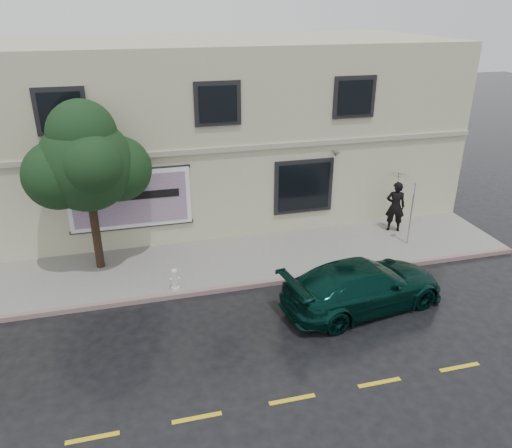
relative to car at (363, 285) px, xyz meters
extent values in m
plane|color=black|center=(-3.22, 0.37, -0.73)|extent=(90.00, 90.00, 0.00)
cube|color=gray|center=(-3.22, 3.62, -0.65)|extent=(20.00, 3.50, 0.15)
cube|color=slate|center=(-3.22, 1.87, -0.65)|extent=(20.00, 0.18, 0.16)
cube|color=gold|center=(-3.22, -3.13, -0.72)|extent=(19.00, 0.12, 0.01)
cube|color=#B8B594|center=(-3.22, 9.37, 2.77)|extent=(20.00, 8.00, 7.00)
cube|color=#9E9984|center=(-3.22, 5.33, 2.87)|extent=(20.00, 0.12, 0.18)
cube|color=black|center=(-0.02, 5.33, 1.22)|extent=(2.30, 0.10, 2.10)
cube|color=black|center=(-0.02, 5.27, 1.22)|extent=(2.00, 0.05, 1.80)
cube|color=black|center=(-8.22, 5.27, 4.47)|extent=(1.30, 0.05, 1.20)
cube|color=black|center=(-3.22, 5.27, 4.47)|extent=(1.30, 0.05, 1.20)
cube|color=black|center=(1.78, 5.27, 4.47)|extent=(1.30, 0.05, 1.20)
cube|color=white|center=(-6.42, 5.30, 1.32)|extent=(4.20, 0.06, 2.10)
cube|color=#E25D32|center=(-6.42, 5.26, 1.32)|extent=(3.90, 0.04, 1.80)
cube|color=black|center=(-6.42, 5.33, 0.27)|extent=(4.30, 0.10, 0.10)
cube|color=black|center=(-6.42, 5.33, 2.37)|extent=(4.30, 0.10, 0.10)
cube|color=black|center=(-6.42, 5.23, 1.47)|extent=(3.40, 0.02, 0.28)
imported|color=black|center=(0.00, 0.00, 0.00)|extent=(5.28, 3.00, 1.45)
imported|color=black|center=(3.41, 4.40, 0.42)|extent=(0.86, 0.72, 2.00)
imported|color=black|center=(3.41, 4.40, 1.77)|extent=(1.12, 1.12, 0.69)
cylinder|color=#312015|center=(-7.60, 4.24, 0.69)|extent=(0.27, 0.27, 2.53)
sphere|color=black|center=(-7.60, 4.24, 3.01)|extent=(2.93, 2.93, 2.93)
cylinder|color=silver|center=(-5.31, 2.17, -0.54)|extent=(0.27, 0.27, 0.07)
cylinder|color=silver|center=(-5.31, 2.17, -0.25)|extent=(0.20, 0.20, 0.50)
sphere|color=silver|center=(-5.31, 2.17, 0.03)|extent=(0.20, 0.20, 0.20)
cylinder|color=silver|center=(-5.31, 2.17, -0.23)|extent=(0.29, 0.09, 0.09)
cylinder|color=#9B9FA4|center=(3.36, 3.20, 0.60)|extent=(0.05, 0.05, 2.34)
cube|color=silver|center=(3.36, 3.20, 1.54)|extent=(0.27, 0.14, 0.38)
camera|label=1|loc=(-6.23, -11.43, 7.64)|focal=35.00mm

